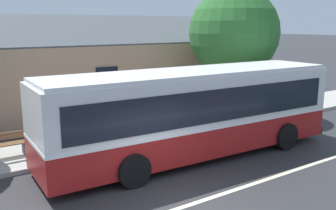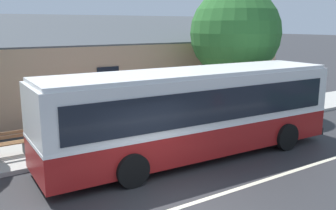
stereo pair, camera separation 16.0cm
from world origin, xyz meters
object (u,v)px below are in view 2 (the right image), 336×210
(bench_by_building, at_px, (4,146))
(street_tree_primary, at_px, (235,33))
(bench_down_street, at_px, (128,130))
(transit_bus, at_px, (194,111))

(bench_by_building, xyz_separation_m, street_tree_primary, (11.06, 0.78, 3.57))
(street_tree_primary, bearing_deg, bench_down_street, -168.66)
(transit_bus, height_order, bench_by_building, transit_bus)
(bench_down_street, bearing_deg, bench_by_building, 172.65)
(bench_by_building, relative_size, bench_down_street, 0.91)
(bench_by_building, relative_size, street_tree_primary, 0.26)
(transit_bus, height_order, street_tree_primary, street_tree_primary)
(bench_by_building, xyz_separation_m, bench_down_street, (4.36, -0.56, 0.01))
(transit_bus, distance_m, bench_by_building, 6.51)
(bench_down_street, bearing_deg, transit_bus, -61.72)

